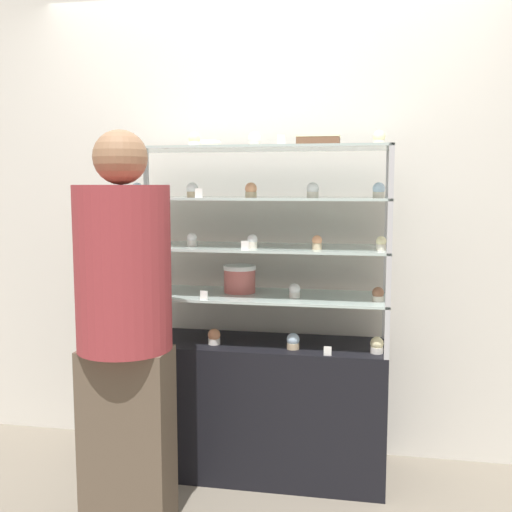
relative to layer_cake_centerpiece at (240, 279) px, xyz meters
name	(u,v)px	position (x,y,z in m)	size (l,w,h in m)	color
ground_plane	(256,471)	(0.09, -0.05, -1.01)	(20.00, 20.00, 0.00)	gray
back_wall	(268,218)	(0.09, 0.31, 0.29)	(8.00, 0.05, 2.60)	silver
display_base	(256,407)	(0.09, -0.05, -0.66)	(1.31, 0.41, 0.69)	black
display_riser_lower	(256,297)	(0.09, -0.05, -0.09)	(1.31, 0.41, 0.24)	#B7B7BC
display_riser_middle	(256,249)	(0.09, -0.05, 0.16)	(1.31, 0.41, 0.24)	#B7B7BC
display_riser_upper	(256,200)	(0.09, -0.05, 0.40)	(1.31, 0.41, 0.24)	#B7B7BC
display_riser_top	(256,150)	(0.09, -0.05, 0.65)	(1.31, 0.41, 0.24)	#B7B7BC
layer_cake_centerpiece	(240,279)	(0.00, 0.00, 0.00)	(0.17, 0.17, 0.14)	#C66660
sheet_cake_frosted	(318,141)	(0.39, -0.01, 0.69)	(0.21, 0.14, 0.06)	brown
cupcake_0	(141,331)	(-0.50, -0.09, -0.28)	(0.06, 0.06, 0.08)	white
cupcake_1	(214,337)	(-0.10, -0.13, -0.28)	(0.06, 0.06, 0.08)	white
cupcake_2	(293,341)	(0.29, -0.15, -0.28)	(0.06, 0.06, 0.08)	#CCB28C
cupcake_3	(377,345)	(0.69, -0.14, -0.28)	(0.06, 0.06, 0.08)	white
price_tag_0	(328,351)	(0.47, -0.23, -0.29)	(0.04, 0.00, 0.04)	white
cupcake_4	(135,288)	(-0.51, -0.15, -0.04)	(0.06, 0.06, 0.07)	beige
cupcake_5	(295,291)	(0.29, -0.09, -0.04)	(0.06, 0.06, 0.07)	white
cupcake_6	(378,294)	(0.69, -0.11, -0.04)	(0.06, 0.06, 0.07)	beige
price_tag_1	(204,295)	(-0.13, -0.23, -0.05)	(0.04, 0.00, 0.04)	white
cupcake_7	(137,239)	(-0.51, -0.11, 0.21)	(0.05, 0.05, 0.07)	beige
cupcake_8	(192,240)	(-0.22, -0.10, 0.21)	(0.05, 0.05, 0.07)	white
cupcake_9	(252,241)	(0.09, -0.14, 0.21)	(0.05, 0.05, 0.07)	beige
cupcake_10	(317,242)	(0.40, -0.13, 0.21)	(0.05, 0.05, 0.07)	#CCB28C
cupcake_11	(381,243)	(0.70, -0.13, 0.21)	(0.05, 0.05, 0.07)	beige
price_tag_2	(245,246)	(0.08, -0.23, 0.20)	(0.04, 0.00, 0.04)	white
cupcake_12	(137,190)	(-0.51, -0.08, 0.45)	(0.06, 0.06, 0.07)	#CCB28C
cupcake_13	(192,190)	(-0.22, -0.10, 0.45)	(0.06, 0.06, 0.07)	#CCB28C
cupcake_14	(251,190)	(0.08, -0.10, 0.45)	(0.06, 0.06, 0.07)	#CCB28C
cupcake_15	(313,190)	(0.38, -0.09, 0.45)	(0.06, 0.06, 0.07)	beige
cupcake_16	(379,190)	(0.69, -0.08, 0.45)	(0.06, 0.06, 0.07)	beige
price_tag_3	(199,193)	(-0.15, -0.23, 0.44)	(0.04, 0.00, 0.04)	white
cupcake_17	(132,141)	(-0.51, -0.13, 0.69)	(0.06, 0.06, 0.07)	white
cupcake_18	(194,140)	(-0.19, -0.14, 0.69)	(0.06, 0.06, 0.07)	white
cupcake_19	(255,139)	(0.10, -0.11, 0.69)	(0.06, 0.06, 0.07)	beige
cupcake_20	(379,138)	(0.68, -0.09, 0.69)	(0.06, 0.06, 0.07)	beige
price_tag_4	(281,139)	(0.24, -0.23, 0.68)	(0.04, 0.00, 0.04)	white
donut_glazed	(207,144)	(-0.15, -0.08, 0.68)	(0.14, 0.14, 0.03)	#EFE5CC
customer_figure	(125,321)	(-0.36, -0.63, -0.09)	(0.40, 0.40, 1.71)	brown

